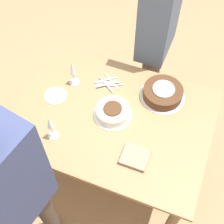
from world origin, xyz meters
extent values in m
plane|color=#A87F56|center=(0.00, 0.00, 0.00)|extent=(12.00, 12.00, 0.00)
cube|color=#9E754C|center=(0.00, 0.00, 0.75)|extent=(1.32, 0.96, 0.03)
cylinder|color=brown|center=(-0.58, -0.40, 0.37)|extent=(0.07, 0.07, 0.73)
cylinder|color=brown|center=(0.58, -0.40, 0.37)|extent=(0.07, 0.07, 0.73)
cylinder|color=brown|center=(-0.58, 0.40, 0.37)|extent=(0.07, 0.07, 0.73)
cylinder|color=brown|center=(0.58, 0.40, 0.37)|extent=(0.07, 0.07, 0.73)
cylinder|color=white|center=(0.00, -0.01, 0.77)|extent=(0.26, 0.26, 0.01)
cylinder|color=silver|center=(0.00, -0.01, 0.80)|extent=(0.22, 0.22, 0.06)
cylinder|color=#4C2D19|center=(0.00, -0.01, 0.84)|extent=(0.12, 0.12, 0.01)
cylinder|color=white|center=(-0.27, -0.28, 0.77)|extent=(0.31, 0.31, 0.01)
cylinder|color=#4C2D19|center=(-0.27, -0.28, 0.81)|extent=(0.27, 0.27, 0.07)
cylinder|color=silver|center=(-0.27, -0.28, 0.85)|extent=(0.15, 0.15, 0.01)
cylinder|color=silver|center=(0.29, 0.27, 0.77)|extent=(0.07, 0.07, 0.00)
cylinder|color=silver|center=(0.29, 0.27, 0.82)|extent=(0.01, 0.01, 0.10)
cone|color=silver|center=(0.29, 0.27, 0.93)|extent=(0.04, 0.04, 0.11)
cylinder|color=silver|center=(0.36, -0.18, 0.77)|extent=(0.07, 0.07, 0.00)
cylinder|color=silver|center=(0.36, -0.18, 0.82)|extent=(0.01, 0.01, 0.09)
cone|color=silver|center=(0.36, -0.18, 0.92)|extent=(0.04, 0.04, 0.11)
cylinder|color=beige|center=(0.43, -0.02, 0.77)|extent=(0.16, 0.16, 0.01)
cube|color=silver|center=(0.15, -0.25, 0.77)|extent=(0.14, 0.12, 0.00)
cube|color=silver|center=(0.11, -0.28, 0.77)|extent=(0.15, 0.11, 0.00)
cube|color=silver|center=(0.10, -0.24, 0.77)|extent=(0.16, 0.08, 0.00)
cube|color=silver|center=(0.13, -0.23, 0.78)|extent=(0.15, 0.10, 0.00)
cube|color=silver|center=(0.15, -0.27, 0.78)|extent=(0.14, 0.12, 0.00)
cube|color=silver|center=(0.12, -0.23, 0.78)|extent=(0.14, 0.11, 0.00)
cube|color=gray|center=(-0.24, 0.23, 0.78)|extent=(0.17, 0.15, 0.03)
cylinder|color=#4C4238|center=(-0.08, -0.84, 0.38)|extent=(0.11, 0.11, 0.76)
cylinder|color=#4C4238|center=(-0.08, -0.62, 0.38)|extent=(0.11, 0.11, 0.76)
cube|color=slate|center=(-0.08, -0.73, 1.07)|extent=(0.22, 0.40, 0.63)
cylinder|color=#4C4238|center=(0.22, 0.65, 0.40)|extent=(0.11, 0.11, 0.80)
cube|color=#38426B|center=(0.24, 0.76, 1.14)|extent=(0.29, 0.43, 0.67)
camera|label=1|loc=(-0.41, 1.07, 2.50)|focal=50.00mm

